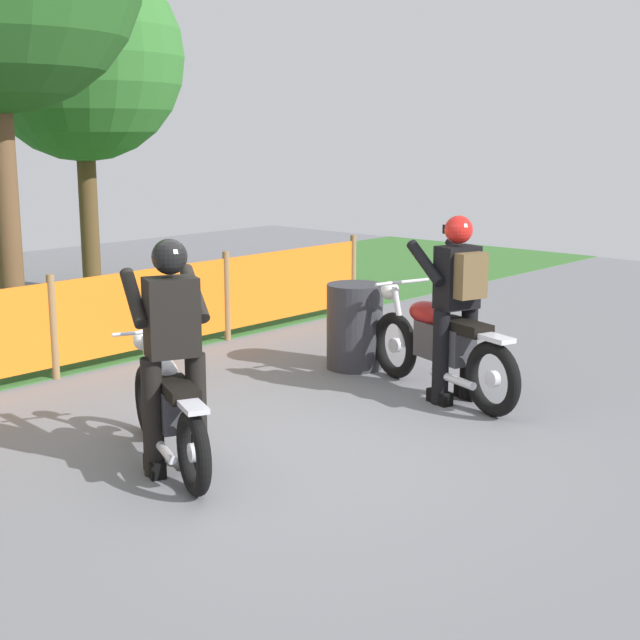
% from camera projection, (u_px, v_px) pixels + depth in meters
% --- Properties ---
extents(ground, '(24.00, 24.00, 0.02)m').
position_uv_depth(ground, '(270.00, 449.00, 7.04)').
color(ground, slate).
extents(barrier_fence, '(9.25, 0.08, 1.05)m').
position_uv_depth(barrier_fence, '(53.00, 325.00, 8.91)').
color(barrier_fence, olive).
rests_on(barrier_fence, ground).
extents(tree_rightmost, '(3.03, 3.03, 4.99)m').
position_uv_depth(tree_rightmost, '(81.00, 58.00, 13.30)').
color(tree_rightmost, brown).
rests_on(tree_rightmost, ground).
extents(motorcycle_lead, '(0.92, 1.77, 0.90)m').
position_uv_depth(motorcycle_lead, '(168.00, 406.00, 6.66)').
color(motorcycle_lead, black).
rests_on(motorcycle_lead, ground).
extents(motorcycle_trailing, '(0.85, 2.04, 1.00)m').
position_uv_depth(motorcycle_trailing, '(440.00, 344.00, 8.37)').
color(motorcycle_trailing, black).
rests_on(motorcycle_trailing, ground).
extents(rider_lead, '(0.69, 0.70, 1.69)m').
position_uv_depth(rider_lead, '(172.00, 347.00, 6.40)').
color(rider_lead, black).
rests_on(rider_lead, ground).
extents(rider_trailing, '(0.66, 0.76, 1.69)m').
position_uv_depth(rider_trailing, '(457.00, 298.00, 8.08)').
color(rider_trailing, black).
rests_on(rider_trailing, ground).
extents(oil_drum, '(0.58, 0.58, 0.88)m').
position_uv_depth(oil_drum, '(355.00, 326.00, 9.35)').
color(oil_drum, '#2D2D33').
rests_on(oil_drum, ground).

